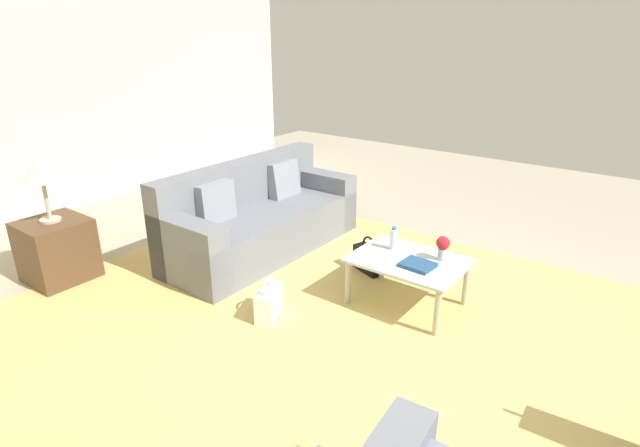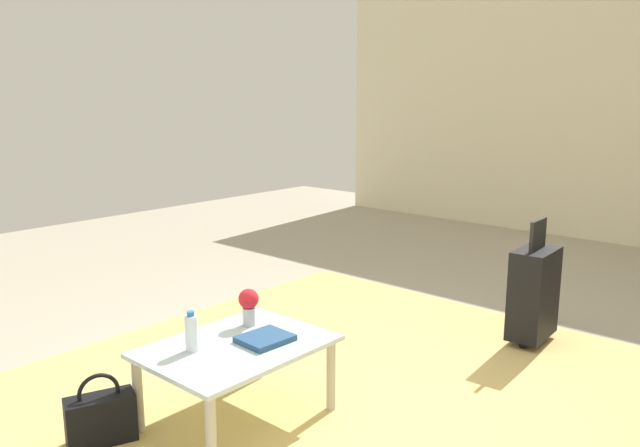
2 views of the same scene
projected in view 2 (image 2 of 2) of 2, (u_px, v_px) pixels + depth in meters
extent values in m
plane|color=#A89E89|center=(363.00, 423.00, 3.19)|extent=(12.00, 12.00, 0.00)
cube|color=silver|center=(237.00, 346.00, 3.14)|extent=(0.90, 0.67, 0.02)
cylinder|color=#ADA899|center=(331.00, 375.00, 3.29)|extent=(0.05, 0.05, 0.39)
cylinder|color=#ADA899|center=(211.00, 436.00, 2.70)|extent=(0.05, 0.05, 0.39)
cylinder|color=#ADA899|center=(258.00, 347.00, 3.66)|extent=(0.05, 0.05, 0.39)
cylinder|color=#ADA899|center=(138.00, 395.00, 3.07)|extent=(0.05, 0.05, 0.39)
cylinder|color=silver|center=(192.00, 334.00, 3.03)|extent=(0.06, 0.06, 0.18)
cylinder|color=#2D6BBC|center=(191.00, 314.00, 3.01)|extent=(0.04, 0.04, 0.02)
cube|color=navy|center=(265.00, 339.00, 3.17)|extent=(0.26, 0.23, 0.03)
cylinder|color=#B2B7BC|center=(249.00, 316.00, 3.38)|extent=(0.07, 0.07, 0.10)
sphere|color=red|center=(249.00, 299.00, 3.36)|extent=(0.11, 0.11, 0.11)
cube|color=black|center=(534.00, 293.00, 4.16)|extent=(0.41, 0.24, 0.60)
cube|color=black|center=(538.00, 235.00, 4.08)|extent=(0.24, 0.04, 0.20)
cylinder|color=black|center=(538.00, 333.00, 4.34)|extent=(0.02, 0.05, 0.05)
cylinder|color=black|center=(523.00, 345.00, 4.12)|extent=(0.02, 0.05, 0.05)
cube|color=black|center=(101.00, 420.00, 2.99)|extent=(0.35, 0.24, 0.24)
torus|color=black|center=(99.00, 393.00, 2.96)|extent=(0.19, 0.09, 0.20)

